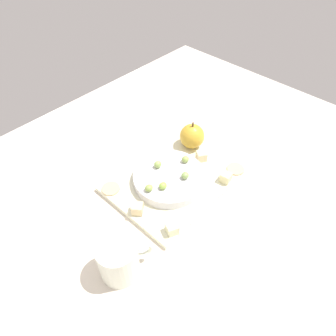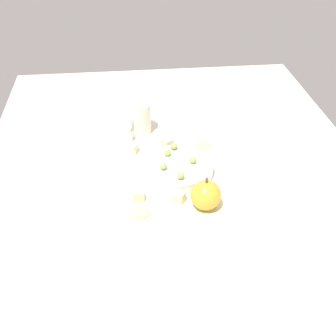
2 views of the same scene
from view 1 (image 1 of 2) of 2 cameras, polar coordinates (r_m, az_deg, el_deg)
table at (r=78.47cm, az=-1.08°, el=-5.31°), size 132.51×99.01×4.77cm
platter at (r=78.20cm, az=1.53°, el=-2.05°), size 32.38×24.15×1.42cm
serving_dish at (r=76.01cm, az=0.01°, el=-1.68°), size 17.83×17.83×2.45cm
apple_whole at (r=84.22cm, az=4.51°, el=5.96°), size 6.80×6.80×6.80cm
apple_stem at (r=81.70cm, az=4.67°, el=8.10°), size 0.50×0.50×1.20cm
cheese_cube_0 at (r=66.88cm, az=0.76°, el=-11.22°), size 3.26×3.26×2.48cm
cheese_cube_1 at (r=77.25cm, az=10.71°, el=-1.72°), size 2.85×2.85×2.48cm
cheese_cube_2 at (r=81.70cm, az=6.24°, el=2.23°), size 3.43×3.43×2.48cm
cheese_cube_3 at (r=70.20cm, az=-5.72°, el=-7.54°), size 3.47×3.47×2.48cm
cracker_0 at (r=81.21cm, az=12.50°, el=-0.19°), size 4.43×4.43×0.40cm
cracker_1 at (r=76.16cm, az=-10.63°, el=-3.81°), size 4.43×4.43×0.40cm
grape_0 at (r=73.61cm, az=3.21°, el=-1.41°), size 1.96×1.76×1.72cm
grape_1 at (r=71.42cm, az=-0.95°, el=-3.34°), size 1.96×1.76×1.62cm
grape_2 at (r=71.28cm, az=-3.77°, el=-3.63°), size 1.96×1.76×1.59cm
grape_3 at (r=76.05cm, az=-1.94°, el=0.66°), size 1.96×1.76×1.82cm
grape_4 at (r=77.51cm, az=3.27°, el=1.63°), size 1.96×1.76×1.70cm
cup at (r=61.85cm, az=-9.17°, el=-16.53°), size 10.61×7.85×9.15cm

